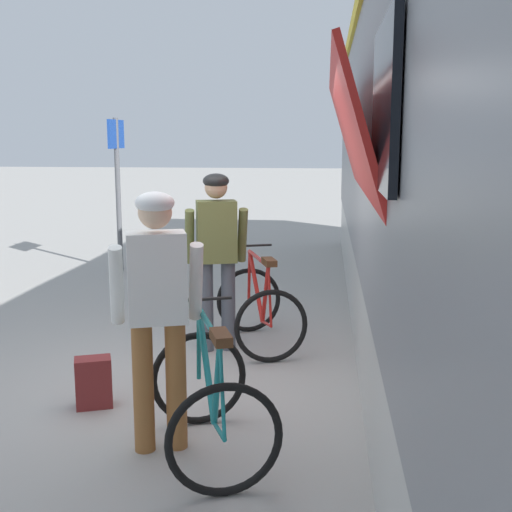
{
  "coord_description": "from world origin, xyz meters",
  "views": [
    {
      "loc": [
        1.14,
        -5.15,
        2.1
      ],
      "look_at": [
        0.52,
        0.57,
        1.05
      ],
      "focal_mm": 45.68,
      "sensor_mm": 36.0,
      "label": 1
    }
  ],
  "objects_px": {
    "cyclist_near_in_white": "(157,299)",
    "platform_sign_post": "(117,168)",
    "bicycle_far_red": "(259,308)",
    "backpack_on_platform": "(94,382)",
    "cyclist_far_in_olive": "(217,246)",
    "bicycle_near_teal": "(210,399)"
  },
  "relations": [
    {
      "from": "bicycle_near_teal",
      "to": "platform_sign_post",
      "type": "height_order",
      "value": "platform_sign_post"
    },
    {
      "from": "bicycle_near_teal",
      "to": "cyclist_far_in_olive",
      "type": "bearing_deg",
      "value": 98.32
    },
    {
      "from": "cyclist_near_in_white",
      "to": "platform_sign_post",
      "type": "height_order",
      "value": "platform_sign_post"
    },
    {
      "from": "bicycle_far_red",
      "to": "platform_sign_post",
      "type": "xyz_separation_m",
      "value": [
        -2.61,
        3.61,
        1.22
      ]
    },
    {
      "from": "cyclist_near_in_white",
      "to": "platform_sign_post",
      "type": "distance_m",
      "value": 6.3
    },
    {
      "from": "bicycle_near_teal",
      "to": "bicycle_far_red",
      "type": "distance_m",
      "value": 2.36
    },
    {
      "from": "bicycle_near_teal",
      "to": "bicycle_far_red",
      "type": "height_order",
      "value": "same"
    },
    {
      "from": "cyclist_far_in_olive",
      "to": "platform_sign_post",
      "type": "bearing_deg",
      "value": 120.32
    },
    {
      "from": "cyclist_far_in_olive",
      "to": "bicycle_near_teal",
      "type": "bearing_deg",
      "value": -81.68
    },
    {
      "from": "bicycle_near_teal",
      "to": "bicycle_far_red",
      "type": "bearing_deg",
      "value": 87.99
    },
    {
      "from": "backpack_on_platform",
      "to": "platform_sign_post",
      "type": "bearing_deg",
      "value": 84.73
    },
    {
      "from": "cyclist_near_in_white",
      "to": "cyclist_far_in_olive",
      "type": "xyz_separation_m",
      "value": [
        0.04,
        2.12,
        0.0
      ]
    },
    {
      "from": "cyclist_near_in_white",
      "to": "cyclist_far_in_olive",
      "type": "height_order",
      "value": "same"
    },
    {
      "from": "bicycle_near_teal",
      "to": "backpack_on_platform",
      "type": "relative_size",
      "value": 3.12
    },
    {
      "from": "cyclist_far_in_olive",
      "to": "backpack_on_platform",
      "type": "relative_size",
      "value": 4.4
    },
    {
      "from": "cyclist_near_in_white",
      "to": "backpack_on_platform",
      "type": "bearing_deg",
      "value": 138.08
    },
    {
      "from": "cyclist_far_in_olive",
      "to": "bicycle_near_teal",
      "type": "distance_m",
      "value": 2.32
    },
    {
      "from": "cyclist_near_in_white",
      "to": "cyclist_far_in_olive",
      "type": "bearing_deg",
      "value": 88.99
    },
    {
      "from": "cyclist_near_in_white",
      "to": "platform_sign_post",
      "type": "bearing_deg",
      "value": 110.19
    },
    {
      "from": "platform_sign_post",
      "to": "cyclist_far_in_olive",
      "type": "bearing_deg",
      "value": -59.68
    },
    {
      "from": "bicycle_far_red",
      "to": "backpack_on_platform",
      "type": "xyz_separation_m",
      "value": [
        -1.15,
        -1.65,
        -0.2
      ]
    },
    {
      "from": "bicycle_far_red",
      "to": "cyclist_near_in_white",
      "type": "bearing_deg",
      "value": -100.99
    }
  ]
}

